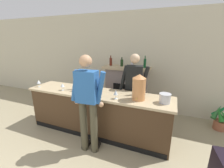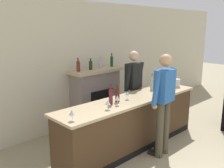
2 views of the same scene
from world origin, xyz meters
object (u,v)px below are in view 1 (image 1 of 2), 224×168
at_px(wine_glass_front_right, 116,93).
at_px(potted_plant_corner, 221,118).
at_px(fireplace_stone, 126,88).
at_px(wine_glass_near_bucket, 39,82).
at_px(ice_bucket_steel, 165,98).
at_px(wine_glass_by_dispenser, 62,85).
at_px(wine_bottle_riesling_slim, 75,83).
at_px(wine_bottle_chardonnay_pale, 84,84).
at_px(wine_bottle_burgundy_dark, 135,88).
at_px(wine_glass_mid_counter, 92,86).
at_px(copper_dispenser, 139,87).
at_px(person_customer, 88,101).
at_px(person_bartender, 134,88).
at_px(wine_glass_front_left, 74,86).

bearing_deg(wine_glass_front_right, potted_plant_corner, 32.70).
relative_size(fireplace_stone, wine_glass_near_bucket, 9.93).
relative_size(ice_bucket_steel, wine_glass_by_dispenser, 1.27).
xyz_separation_m(wine_bottle_riesling_slim, wine_bottle_chardonnay_pale, (0.19, 0.04, -0.02)).
bearing_deg(wine_glass_by_dispenser, wine_bottle_burgundy_dark, 11.42).
distance_m(wine_bottle_burgundy_dark, wine_glass_mid_counter, 0.90).
height_order(copper_dispenser, wine_glass_by_dispenser, copper_dispenser).
bearing_deg(wine_glass_front_right, wine_bottle_riesling_slim, 169.74).
bearing_deg(wine_glass_near_bucket, wine_bottle_riesling_slim, 10.90).
bearing_deg(ice_bucket_steel, wine_glass_front_right, -170.60).
height_order(person_customer, wine_bottle_riesling_slim, person_customer).
xyz_separation_m(person_customer, wine_glass_mid_counter, (-0.26, 0.60, 0.06)).
bearing_deg(copper_dispenser, wine_glass_front_right, -162.31).
relative_size(person_bartender, wine_glass_by_dispenser, 10.79).
relative_size(wine_glass_near_bucket, wine_glass_front_left, 0.94).
xyz_separation_m(wine_bottle_chardonnay_pale, wine_glass_mid_counter, (0.22, -0.03, -0.02)).
distance_m(wine_glass_by_dispenser, wine_glass_front_left, 0.26).
xyz_separation_m(fireplace_stone, copper_dispenser, (0.65, -1.38, 0.52)).
xyz_separation_m(copper_dispenser, ice_bucket_steel, (0.46, 0.01, -0.15)).
relative_size(fireplace_stone, person_customer, 0.90).
bearing_deg(copper_dispenser, wine_glass_mid_counter, 176.21).
height_order(fireplace_stone, wine_bottle_burgundy_dark, fireplace_stone).
bearing_deg(wine_bottle_chardonnay_pale, wine_glass_near_bucket, -169.00).
bearing_deg(wine_glass_front_left, copper_dispenser, 2.16).
distance_m(wine_bottle_riesling_slim, wine_glass_front_right, 1.05).
distance_m(copper_dispenser, wine_bottle_chardonnay_pale, 1.24).
distance_m(fireplace_stone, ice_bucket_steel, 1.79).
distance_m(wine_bottle_chardonnay_pale, wine_glass_by_dispenser, 0.46).
height_order(ice_bucket_steel, wine_bottle_chardonnay_pale, wine_bottle_chardonnay_pale).
xyz_separation_m(wine_bottle_burgundy_dark, wine_glass_front_left, (-1.26, -0.26, -0.02)).
xyz_separation_m(wine_glass_near_bucket, wine_glass_front_left, (0.94, 0.06, 0.01)).
bearing_deg(wine_glass_front_right, wine_glass_near_bucket, 179.59).
relative_size(fireplace_stone, wine_glass_by_dispenser, 10.10).
bearing_deg(wine_glass_near_bucket, wine_glass_by_dispenser, 1.00).
distance_m(fireplace_stone, wine_glass_near_bucket, 2.28).
bearing_deg(wine_bottle_riesling_slim, ice_bucket_steel, -1.35).
xyz_separation_m(person_customer, wine_bottle_burgundy_dark, (0.64, 0.73, 0.10)).
xyz_separation_m(fireplace_stone, potted_plant_corner, (2.32, -0.18, -0.37)).
xyz_separation_m(copper_dispenser, wine_bottle_burgundy_dark, (-0.12, 0.21, -0.09)).
distance_m(copper_dispenser, wine_glass_near_bucket, 2.33).
relative_size(wine_bottle_chardonnay_pale, wine_glass_near_bucket, 1.82).
height_order(person_bartender, wine_glass_front_right, person_bartender).
relative_size(person_customer, wine_glass_near_bucket, 10.98).
xyz_separation_m(wine_bottle_riesling_slim, wine_bottle_burgundy_dark, (1.31, 0.15, -0.01)).
relative_size(wine_bottle_burgundy_dark, wine_glass_by_dispenser, 2.07).
relative_size(potted_plant_corner, wine_glass_mid_counter, 4.12).
distance_m(person_bartender, wine_glass_by_dispenser, 1.57).
bearing_deg(fireplace_stone, person_customer, -93.38).
height_order(wine_bottle_riesling_slim, wine_glass_by_dispenser, wine_bottle_riesling_slim).
relative_size(person_customer, copper_dispenser, 3.73).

